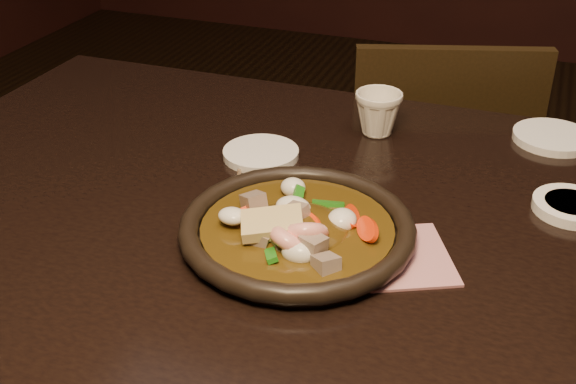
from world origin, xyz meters
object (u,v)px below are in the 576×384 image
(chair, at_px, (429,192))
(tea_cup, at_px, (378,112))
(plate, at_px, (297,230))
(table, at_px, (385,275))

(chair, bearing_deg, tea_cup, 63.72)
(plate, height_order, tea_cup, tea_cup)
(chair, relative_size, plate, 2.68)
(table, relative_size, chair, 1.92)
(chair, height_order, plate, chair)
(table, relative_size, plate, 5.13)
(tea_cup, bearing_deg, table, -72.82)
(chair, height_order, tea_cup, chair)
(table, distance_m, tea_cup, 0.32)
(table, height_order, chair, chair)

